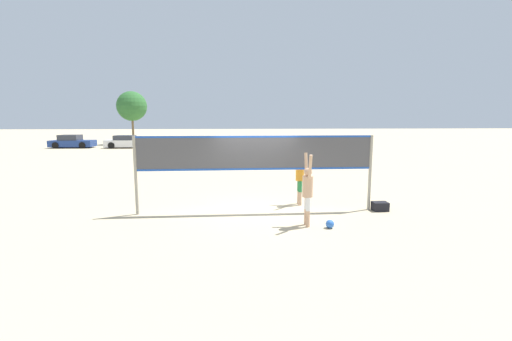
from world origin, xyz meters
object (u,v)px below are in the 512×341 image
object	(u,v)px
volleyball	(330,224)
gear_bag	(380,206)
parked_car_near	(72,142)
player_blocker	(300,174)
tree_left_cluster	(132,106)
player_spiker	(308,189)
parked_car_mid	(127,142)
volleyball_net	(256,157)

from	to	relation	value
volleyball	gear_bag	bearing A→B (deg)	37.50
gear_bag	parked_car_near	xyz separation A→B (m)	(-20.90, 26.43, 0.46)
player_blocker	parked_car_near	size ratio (longest dim) A/B	0.48
parked_car_near	tree_left_cluster	size ratio (longest dim) A/B	0.68
gear_bag	tree_left_cluster	distance (m)	35.79
tree_left_cluster	player_spiker	bearing A→B (deg)	-67.82
parked_car_near	tree_left_cluster	distance (m)	8.06
player_spiker	parked_car_mid	size ratio (longest dim) A/B	0.47
player_spiker	tree_left_cluster	distance (m)	35.82
volleyball	parked_car_near	bearing A→B (deg)	123.84
volleyball_net	player_blocker	world-z (taller)	volleyball_net
gear_bag	volleyball	bearing A→B (deg)	-142.50
volleyball_net	parked_car_mid	xyz separation A→B (m)	(-11.33, 25.77, -1.14)
volleyball	gear_bag	xyz separation A→B (m)	(2.10, 1.61, 0.03)
player_spiker	gear_bag	distance (m)	3.13
parked_car_mid	tree_left_cluster	world-z (taller)	tree_left_cluster
player_spiker	parked_car_near	size ratio (longest dim) A/B	0.47
player_spiker	volleyball	distance (m)	1.11
gear_bag	parked_car_near	distance (m)	33.70
parked_car_mid	player_spiker	bearing A→B (deg)	-65.51
player_spiker	gear_bag	bearing A→B (deg)	-62.97
volleyball_net	parked_car_mid	distance (m)	28.17
volleyball_net	tree_left_cluster	world-z (taller)	tree_left_cluster
player_spiker	player_blocker	bearing A→B (deg)	-6.80
volleyball_net	player_spiker	xyz separation A→B (m)	(1.27, -1.54, -0.70)
player_blocker	tree_left_cluster	bearing A→B (deg)	-155.85
gear_bag	volleyball_net	bearing A→B (deg)	177.47
gear_bag	parked_car_near	size ratio (longest dim) A/B	0.11
gear_bag	parked_car_mid	world-z (taller)	parked_car_mid
volleyball_net	tree_left_cluster	distance (m)	33.87
volleyball	parked_car_mid	distance (m)	30.54
tree_left_cluster	player_blocker	bearing A→B (deg)	-65.85
player_blocker	gear_bag	xyz separation A→B (m)	(2.39, -1.01, -0.92)
gear_bag	tree_left_cluster	world-z (taller)	tree_left_cluster
player_blocker	player_spiker	bearing A→B (deg)	-6.80
player_blocker	gear_bag	size ratio (longest dim) A/B	4.30
player_blocker	volleyball_net	bearing A→B (deg)	-61.74
player_spiker	volleyball	world-z (taller)	player_spiker
parked_car_near	player_spiker	bearing A→B (deg)	-56.38
player_blocker	volleyball	size ratio (longest dim) A/B	8.96
player_spiker	parked_car_mid	bearing A→B (deg)	24.78
player_blocker	parked_car_mid	world-z (taller)	player_blocker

